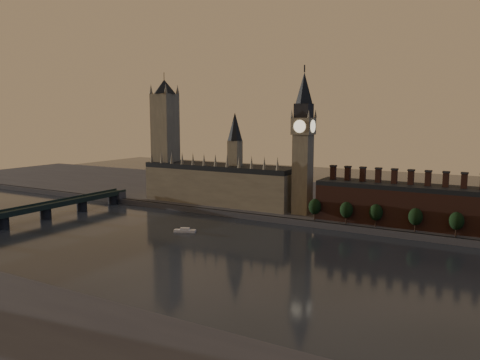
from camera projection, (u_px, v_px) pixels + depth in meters
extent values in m
plane|color=black|center=(208.00, 255.00, 255.00)|extent=(900.00, 900.00, 0.00)
cube|color=#444549|center=(278.00, 220.00, 332.17)|extent=(900.00, 4.00, 4.00)
cube|color=#444549|center=(322.00, 200.00, 409.61)|extent=(900.00, 180.00, 4.00)
cube|color=gray|center=(219.00, 186.00, 383.42)|extent=(130.00, 30.00, 28.00)
cube|color=black|center=(219.00, 167.00, 381.24)|extent=(130.00, 30.00, 4.00)
cube|color=gray|center=(235.00, 155.00, 372.51)|extent=(9.00, 9.00, 24.00)
cone|color=black|center=(235.00, 126.00, 369.38)|extent=(12.00, 12.00, 22.00)
cone|color=gray|center=(152.00, 157.00, 397.21)|extent=(2.60, 2.60, 10.00)
cone|color=gray|center=(162.00, 157.00, 391.94)|extent=(2.60, 2.60, 10.00)
cone|color=gray|center=(172.00, 158.00, 386.68)|extent=(2.60, 2.60, 10.00)
cone|color=gray|center=(182.00, 158.00, 381.41)|extent=(2.60, 2.60, 10.00)
cone|color=gray|center=(193.00, 159.00, 376.14)|extent=(2.60, 2.60, 10.00)
cone|color=gray|center=(204.00, 159.00, 370.87)|extent=(2.60, 2.60, 10.00)
cone|color=gray|center=(215.00, 160.00, 365.61)|extent=(2.60, 2.60, 10.00)
cone|color=gray|center=(227.00, 161.00, 360.34)|extent=(2.60, 2.60, 10.00)
cone|color=gray|center=(239.00, 161.00, 355.07)|extent=(2.60, 2.60, 10.00)
cone|color=gray|center=(252.00, 162.00, 349.81)|extent=(2.60, 2.60, 10.00)
cone|color=gray|center=(264.00, 163.00, 344.54)|extent=(2.60, 2.60, 10.00)
cone|color=gray|center=(278.00, 164.00, 339.27)|extent=(2.60, 2.60, 10.00)
cube|color=gray|center=(166.00, 146.00, 406.20)|extent=(18.00, 18.00, 90.00)
cone|color=black|center=(164.00, 87.00, 399.26)|extent=(24.00, 24.00, 12.00)
cylinder|color=#232326|center=(164.00, 80.00, 398.44)|extent=(0.50, 0.50, 12.00)
cone|color=gray|center=(151.00, 89.00, 396.58)|extent=(3.00, 3.00, 8.00)
cone|color=gray|center=(166.00, 88.00, 388.72)|extent=(3.00, 3.00, 8.00)
cone|color=gray|center=(163.00, 90.00, 410.34)|extent=(3.00, 3.00, 8.00)
cone|color=gray|center=(178.00, 89.00, 402.49)|extent=(3.00, 3.00, 8.00)
cube|color=gray|center=(303.00, 174.00, 340.25)|extent=(12.00, 12.00, 58.00)
cube|color=gray|center=(303.00, 126.00, 335.48)|extent=(14.00, 14.00, 12.00)
cube|color=#232326|center=(304.00, 111.00, 333.99)|extent=(11.00, 11.00, 10.00)
cone|color=black|center=(304.00, 88.00, 331.81)|extent=(13.00, 13.00, 22.00)
cylinder|color=#232326|center=(305.00, 69.00, 329.97)|extent=(1.00, 1.00, 5.00)
cylinder|color=beige|center=(300.00, 126.00, 329.29)|extent=(9.00, 0.50, 9.00)
cylinder|color=beige|center=(307.00, 126.00, 341.68)|extent=(9.00, 0.50, 9.00)
cylinder|color=beige|center=(294.00, 126.00, 339.02)|extent=(0.50, 9.00, 9.00)
cylinder|color=beige|center=(313.00, 126.00, 331.95)|extent=(0.50, 9.00, 9.00)
cone|color=gray|center=(292.00, 113.00, 331.86)|extent=(2.00, 2.00, 6.00)
cone|color=gray|center=(309.00, 113.00, 325.48)|extent=(2.00, 2.00, 6.00)
cone|color=gray|center=(299.00, 114.00, 343.04)|extent=(2.00, 2.00, 6.00)
cone|color=gray|center=(316.00, 114.00, 336.66)|extent=(2.00, 2.00, 6.00)
cube|color=#4F291E|center=(401.00, 207.00, 308.19)|extent=(110.00, 25.00, 24.00)
cube|color=black|center=(402.00, 186.00, 306.36)|extent=(110.00, 25.00, 3.00)
cube|color=#4F291E|center=(333.00, 173.00, 328.62)|extent=(3.50, 3.50, 9.00)
cube|color=#232326|center=(333.00, 166.00, 327.94)|extent=(4.20, 4.20, 1.00)
cube|color=#4F291E|center=(348.00, 174.00, 323.49)|extent=(3.50, 3.50, 9.00)
cube|color=#232326|center=(348.00, 167.00, 322.81)|extent=(4.20, 4.20, 1.00)
cube|color=#4F291E|center=(363.00, 175.00, 318.36)|extent=(3.50, 3.50, 9.00)
cube|color=#232326|center=(363.00, 168.00, 317.68)|extent=(4.20, 4.20, 1.00)
cube|color=#4F291E|center=(378.00, 176.00, 313.23)|extent=(3.50, 3.50, 9.00)
cube|color=#232326|center=(379.00, 168.00, 312.55)|extent=(4.20, 4.20, 1.00)
cube|color=#4F291E|center=(394.00, 177.00, 308.10)|extent=(3.50, 3.50, 9.00)
cube|color=#232326|center=(395.00, 169.00, 307.42)|extent=(4.20, 4.20, 1.00)
cube|color=#4F291E|center=(411.00, 178.00, 302.98)|extent=(3.50, 3.50, 9.00)
cube|color=#232326|center=(411.00, 170.00, 302.29)|extent=(4.20, 4.20, 1.00)
cube|color=#4F291E|center=(428.00, 179.00, 297.85)|extent=(3.50, 3.50, 9.00)
cube|color=#232326|center=(428.00, 171.00, 297.17)|extent=(4.20, 4.20, 1.00)
cube|color=#4F291E|center=(446.00, 180.00, 292.72)|extent=(3.50, 3.50, 9.00)
cube|color=#232326|center=(446.00, 172.00, 292.04)|extent=(4.20, 4.20, 1.00)
cube|color=#4F291E|center=(464.00, 181.00, 287.59)|extent=(3.50, 3.50, 9.00)
cube|color=#232326|center=(465.00, 173.00, 286.91)|extent=(4.20, 4.20, 1.00)
cylinder|color=black|center=(315.00, 216.00, 321.93)|extent=(0.80, 0.80, 6.00)
ellipsoid|color=black|center=(315.00, 207.00, 321.05)|extent=(8.60, 8.60, 10.75)
cylinder|color=black|center=(346.00, 219.00, 310.89)|extent=(0.80, 0.80, 6.00)
ellipsoid|color=black|center=(346.00, 210.00, 310.00)|extent=(8.60, 8.60, 10.75)
cylinder|color=black|center=(376.00, 222.00, 302.93)|extent=(0.80, 0.80, 6.00)
ellipsoid|color=black|center=(376.00, 212.00, 302.04)|extent=(8.60, 8.60, 10.75)
cylinder|color=black|center=(415.00, 227.00, 289.83)|extent=(0.80, 0.80, 6.00)
ellipsoid|color=black|center=(416.00, 217.00, 288.95)|extent=(8.60, 8.60, 10.75)
cylinder|color=black|center=(456.00, 232.00, 278.17)|extent=(0.80, 0.80, 6.00)
ellipsoid|color=black|center=(457.00, 221.00, 277.29)|extent=(8.60, 8.60, 10.75)
cube|color=black|center=(18.00, 212.00, 325.58)|extent=(12.00, 200.00, 2.50)
cube|color=black|center=(13.00, 208.00, 328.02)|extent=(1.00, 200.00, 1.30)
cube|color=black|center=(23.00, 210.00, 322.62)|extent=(1.00, 200.00, 1.30)
cube|color=#444549|center=(117.00, 195.00, 407.59)|extent=(14.00, 8.00, 6.00)
cylinder|color=#232326|center=(3.00, 222.00, 315.95)|extent=(8.00, 8.00, 7.75)
cylinder|color=#232326|center=(46.00, 213.00, 345.20)|extent=(8.00, 8.00, 7.75)
cylinder|color=#232326|center=(82.00, 206.00, 374.46)|extent=(8.00, 8.00, 7.75)
cylinder|color=#232326|center=(113.00, 199.00, 403.72)|extent=(8.00, 8.00, 7.75)
cube|color=silver|center=(185.00, 231.00, 305.28)|extent=(14.68, 9.27, 1.63)
cube|color=silver|center=(185.00, 229.00, 305.09)|extent=(6.80, 5.18, 1.22)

